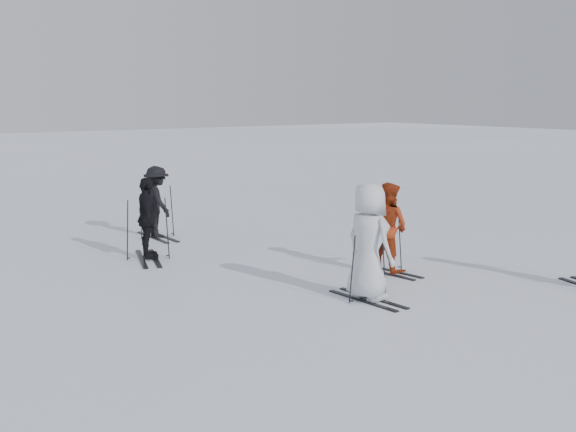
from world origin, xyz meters
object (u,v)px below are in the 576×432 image
at_px(skier_red, 388,228).
at_px(skier_grey, 369,243).
at_px(skier_uphill_left, 147,219).
at_px(skier_uphill_far, 157,203).

bearing_deg(skier_red, skier_grey, 122.27).
bearing_deg(skier_grey, skier_red, -54.74).
relative_size(skier_uphill_left, skier_uphill_far, 1.00).
height_order(skier_red, skier_uphill_far, skier_red).
relative_size(skier_grey, skier_uphill_left, 1.15).
bearing_deg(skier_grey, skier_uphill_left, 16.31).
relative_size(skier_red, skier_uphill_left, 1.02).
bearing_deg(skier_uphill_left, skier_uphill_far, -11.12).
xyz_separation_m(skier_red, skier_grey, (-1.64, -1.23, 0.12)).
distance_m(skier_red, skier_grey, 2.05).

